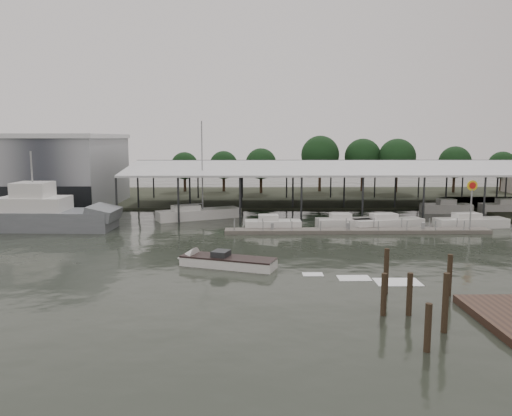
{
  "coord_description": "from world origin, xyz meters",
  "views": [
    {
      "loc": [
        3.5,
        -41.76,
        9.93
      ],
      "look_at": [
        4.3,
        11.14,
        2.5
      ],
      "focal_mm": 35.0,
      "sensor_mm": 36.0,
      "label": 1
    }
  ],
  "objects_px": {
    "shell_fuel_sign": "(472,196)",
    "white_sailboat": "(197,214)",
    "speedboat_underway": "(220,261)",
    "grey_trawler": "(44,215)"
  },
  "relations": [
    {
      "from": "shell_fuel_sign",
      "to": "grey_trawler",
      "type": "height_order",
      "value": "grey_trawler"
    },
    {
      "from": "shell_fuel_sign",
      "to": "white_sailboat",
      "type": "distance_m",
      "value": 31.4
    },
    {
      "from": "speedboat_underway",
      "to": "shell_fuel_sign",
      "type": "bearing_deg",
      "value": -131.78
    },
    {
      "from": "grey_trawler",
      "to": "speedboat_underway",
      "type": "relative_size",
      "value": 0.87
    },
    {
      "from": "grey_trawler",
      "to": "white_sailboat",
      "type": "xyz_separation_m",
      "value": [
        16.08,
        6.87,
        -0.94
      ]
    },
    {
      "from": "shell_fuel_sign",
      "to": "speedboat_underway",
      "type": "relative_size",
      "value": 0.3
    },
    {
      "from": "white_sailboat",
      "to": "speedboat_underway",
      "type": "distance_m",
      "value": 23.4
    },
    {
      "from": "shell_fuel_sign",
      "to": "white_sailboat",
      "type": "height_order",
      "value": "white_sailboat"
    },
    {
      "from": "shell_fuel_sign",
      "to": "white_sailboat",
      "type": "bearing_deg",
      "value": 162.72
    },
    {
      "from": "shell_fuel_sign",
      "to": "speedboat_underway",
      "type": "height_order",
      "value": "shell_fuel_sign"
    }
  ]
}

